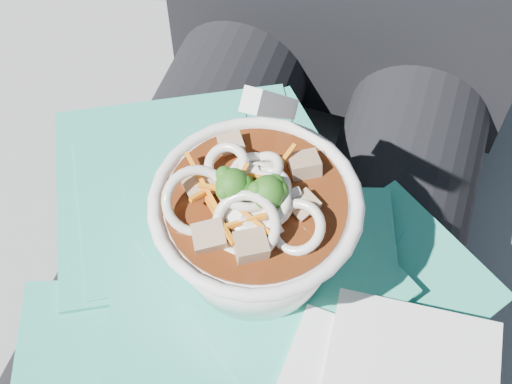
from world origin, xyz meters
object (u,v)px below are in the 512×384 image
(plastic_bag, at_px, (231,267))
(lap, at_px, (257,288))
(person_body, at_px, (290,184))
(udon_bowl, at_px, (256,222))
(stone_ledge, at_px, (293,288))

(plastic_bag, bearing_deg, lap, 64.40)
(lap, distance_m, plastic_bag, 0.08)
(person_body, xyz_separation_m, udon_bowl, (0.00, -0.11, 0.11))
(person_body, distance_m, udon_bowl, 0.15)
(lap, distance_m, person_body, 0.10)
(plastic_bag, height_order, udon_bowl, udon_bowl)
(stone_ledge, xyz_separation_m, plastic_bag, (-0.01, -0.18, 0.37))
(stone_ledge, distance_m, lap, 0.33)
(lap, bearing_deg, plastic_bag, -115.60)
(stone_ledge, relative_size, plastic_bag, 2.53)
(lap, distance_m, udon_bowl, 0.14)
(stone_ledge, xyz_separation_m, person_body, (0.00, -0.06, 0.32))
(lap, height_order, person_body, person_body)
(plastic_bag, bearing_deg, person_body, 84.08)
(person_body, height_order, plastic_bag, person_body)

